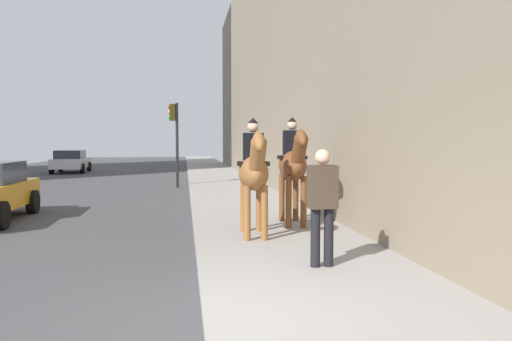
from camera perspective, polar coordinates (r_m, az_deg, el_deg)
The scene contains 6 objects.
sidewalk_slab at distance 5.31m, azimuth 12.23°, elevation -17.12°, with size 120.00×3.23×0.12m, color gray.
mounted_horse_near at distance 9.01m, azimuth -0.27°, elevation -0.07°, with size 2.15×0.63×2.27m.
mounted_horse_far at distance 10.32m, azimuth 4.48°, elevation 0.76°, with size 2.15×0.63×2.35m.
pedestrian_greeting at distance 6.90m, azimuth 7.98°, elevation -3.47°, with size 0.27×0.41×1.70m.
car_mid_lane at distance 32.58m, azimuth -21.36°, elevation 1.07°, with size 4.34×2.15×1.44m.
traffic_light_near_curb at distance 20.45m, azimuth -9.73°, elevation 4.73°, with size 0.20×0.44×3.60m.
Camera 1 is at (-4.65, 0.17, 1.91)m, focal length 33.28 mm.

